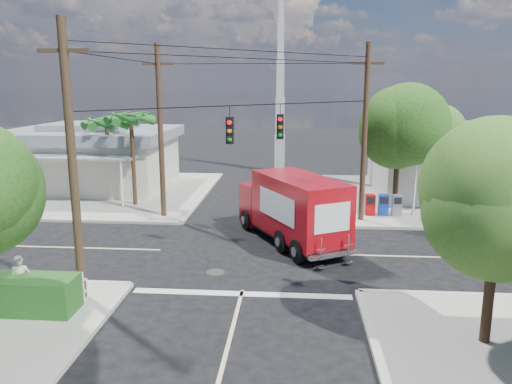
# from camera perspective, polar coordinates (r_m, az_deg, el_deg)

# --- Properties ---
(ground) EXTENTS (120.00, 120.00, 0.00)m
(ground) POSITION_cam_1_polar(r_m,az_deg,el_deg) (21.39, -0.43, -6.91)
(ground) COLOR black
(ground) RESTS_ON ground
(sidewalk_ne) EXTENTS (14.12, 14.12, 0.14)m
(sidewalk_ne) POSITION_cam_1_polar(r_m,az_deg,el_deg) (33.06, 20.44, -0.65)
(sidewalk_ne) COLOR #A7A297
(sidewalk_ne) RESTS_ON ground
(sidewalk_nw) EXTENTS (14.12, 14.12, 0.14)m
(sidewalk_nw) POSITION_cam_1_polar(r_m,az_deg,el_deg) (34.19, -17.26, -0.02)
(sidewalk_nw) COLOR #A7A297
(sidewalk_nw) RESTS_ON ground
(road_markings) EXTENTS (32.00, 32.00, 0.01)m
(road_markings) POSITION_cam_1_polar(r_m,az_deg,el_deg) (20.01, -0.79, -8.28)
(road_markings) COLOR beige
(road_markings) RESTS_ON ground
(building_ne) EXTENTS (11.80, 10.20, 4.50)m
(building_ne) POSITION_cam_1_polar(r_m,az_deg,el_deg) (34.17, 22.86, 3.40)
(building_ne) COLOR silver
(building_ne) RESTS_ON sidewalk_ne
(building_nw) EXTENTS (10.80, 10.20, 4.30)m
(building_nw) POSITION_cam_1_polar(r_m,az_deg,el_deg) (35.69, -18.22, 3.93)
(building_nw) COLOR beige
(building_nw) RESTS_ON sidewalk_nw
(radio_tower) EXTENTS (0.80, 0.80, 17.00)m
(radio_tower) POSITION_cam_1_polar(r_m,az_deg,el_deg) (40.17, 2.78, 10.29)
(radio_tower) COLOR silver
(radio_tower) RESTS_ON ground
(tree_ne_front) EXTENTS (4.21, 4.14, 6.66)m
(tree_ne_front) POSITION_cam_1_polar(r_m,az_deg,el_deg) (27.52, 16.07, 7.09)
(tree_ne_front) COLOR #422D1C
(tree_ne_front) RESTS_ON sidewalk_ne
(tree_ne_back) EXTENTS (3.77, 3.66, 5.82)m
(tree_ne_back) POSITION_cam_1_polar(r_m,az_deg,el_deg) (30.31, 20.04, 6.16)
(tree_ne_back) COLOR #422D1C
(tree_ne_back) RESTS_ON sidewalk_ne
(tree_se) EXTENTS (3.67, 3.54, 5.62)m
(tree_se) POSITION_cam_1_polar(r_m,az_deg,el_deg) (14.23, 26.09, -1.14)
(tree_se) COLOR #422D1C
(tree_se) RESTS_ON sidewalk_se
(palm_nw_front) EXTENTS (3.01, 3.08, 5.59)m
(palm_nw_front) POSITION_cam_1_polar(r_m,az_deg,el_deg) (29.20, -14.10, 8.02)
(palm_nw_front) COLOR #422D1C
(palm_nw_front) RESTS_ON sidewalk_nw
(palm_nw_back) EXTENTS (3.01, 3.08, 5.19)m
(palm_nw_back) POSITION_cam_1_polar(r_m,az_deg,el_deg) (31.31, -16.69, 7.45)
(palm_nw_back) COLOR #422D1C
(palm_nw_back) RESTS_ON sidewalk_nw
(utility_poles) EXTENTS (12.00, 10.68, 9.00)m
(utility_poles) POSITION_cam_1_polar(r_m,az_deg,el_deg) (22.11, -4.20, 6.13)
(utility_poles) COLOR #473321
(utility_poles) RESTS_ON ground
(vending_boxes) EXTENTS (1.90, 0.50, 1.10)m
(vending_boxes) POSITION_cam_1_polar(r_m,az_deg,el_deg) (27.49, 14.35, -1.44)
(vending_boxes) COLOR #AB080C
(vending_boxes) RESTS_ON sidewalk_ne
(delivery_truck) EXTENTS (5.31, 7.30, 3.11)m
(delivery_truck) POSITION_cam_1_polar(r_m,az_deg,el_deg) (22.30, 4.14, -1.90)
(delivery_truck) COLOR black
(delivery_truck) RESTS_ON ground
(pedestrian) EXTENTS (0.71, 0.60, 1.65)m
(pedestrian) POSITION_cam_1_polar(r_m,az_deg,el_deg) (17.53, -25.29, -9.22)
(pedestrian) COLOR beige
(pedestrian) RESTS_ON sidewalk_sw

